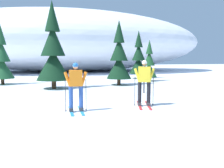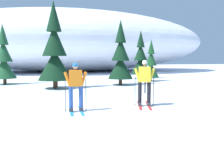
{
  "view_description": "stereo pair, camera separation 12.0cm",
  "coord_description": "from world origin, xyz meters",
  "px_view_note": "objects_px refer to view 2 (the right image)",
  "views": [
    {
      "loc": [
        -1.87,
        -9.06,
        1.9
      ],
      "look_at": [
        0.33,
        -0.6,
        0.95
      ],
      "focal_mm": 37.43,
      "sensor_mm": 36.0,
      "label": 1
    },
    {
      "loc": [
        -1.75,
        -9.09,
        1.9
      ],
      "look_at": [
        0.33,
        -0.6,
        0.95
      ],
      "focal_mm": 37.43,
      "sensor_mm": 36.0,
      "label": 2
    }
  ],
  "objects_px": {
    "pine_tree_center": "(120,58)",
    "pine_tree_far_right": "(140,59)",
    "pine_tree_far_left": "(4,59)",
    "pine_tree_center_left": "(55,52)",
    "skier_orange_jacket": "(76,86)",
    "skier_yellow_jacket": "(144,82)",
    "trail_marker_post": "(145,77)",
    "pine_tree_center_right": "(151,64)"
  },
  "relations": [
    {
      "from": "pine_tree_center_right",
      "to": "pine_tree_center",
      "type": "bearing_deg",
      "value": -146.26
    },
    {
      "from": "pine_tree_far_left",
      "to": "pine_tree_far_right",
      "type": "xyz_separation_m",
      "value": [
        11.6,
        2.43,
        0.04
      ]
    },
    {
      "from": "pine_tree_far_left",
      "to": "pine_tree_center",
      "type": "relative_size",
      "value": 0.96
    },
    {
      "from": "pine_tree_center",
      "to": "pine_tree_far_right",
      "type": "distance_m",
      "value": 5.95
    },
    {
      "from": "pine_tree_center_left",
      "to": "pine_tree_center",
      "type": "relative_size",
      "value": 1.18
    },
    {
      "from": "skier_yellow_jacket",
      "to": "trail_marker_post",
      "type": "relative_size",
      "value": 1.21
    },
    {
      "from": "skier_orange_jacket",
      "to": "pine_tree_center_left",
      "type": "distance_m",
      "value": 7.09
    },
    {
      "from": "skier_orange_jacket",
      "to": "pine_tree_center_right",
      "type": "relative_size",
      "value": 0.51
    },
    {
      "from": "skier_orange_jacket",
      "to": "pine_tree_far_left",
      "type": "distance_m",
      "value": 11.23
    },
    {
      "from": "skier_orange_jacket",
      "to": "pine_tree_far_left",
      "type": "xyz_separation_m",
      "value": [
        -4.34,
        10.32,
        0.92
      ]
    },
    {
      "from": "skier_orange_jacket",
      "to": "pine_tree_center_right",
      "type": "distance_m",
      "value": 12.37
    },
    {
      "from": "skier_yellow_jacket",
      "to": "pine_tree_center_left",
      "type": "relative_size",
      "value": 0.34
    },
    {
      "from": "pine_tree_far_left",
      "to": "trail_marker_post",
      "type": "relative_size",
      "value": 2.9
    },
    {
      "from": "skier_orange_jacket",
      "to": "pine_tree_far_left",
      "type": "height_order",
      "value": "pine_tree_far_left"
    },
    {
      "from": "trail_marker_post",
      "to": "pine_tree_far_left",
      "type": "bearing_deg",
      "value": 141.83
    },
    {
      "from": "pine_tree_far_left",
      "to": "pine_tree_center",
      "type": "height_order",
      "value": "pine_tree_center"
    },
    {
      "from": "pine_tree_center",
      "to": "trail_marker_post",
      "type": "distance_m",
      "value": 4.32
    },
    {
      "from": "skier_orange_jacket",
      "to": "pine_tree_center_left",
      "type": "bearing_deg",
      "value": 95.74
    },
    {
      "from": "skier_yellow_jacket",
      "to": "skier_orange_jacket",
      "type": "bearing_deg",
      "value": -173.03
    },
    {
      "from": "pine_tree_far_left",
      "to": "pine_tree_far_right",
      "type": "distance_m",
      "value": 11.85
    },
    {
      "from": "trail_marker_post",
      "to": "pine_tree_far_right",
      "type": "bearing_deg",
      "value": 70.9
    },
    {
      "from": "pine_tree_center",
      "to": "pine_tree_center_right",
      "type": "height_order",
      "value": "pine_tree_center"
    },
    {
      "from": "skier_yellow_jacket",
      "to": "trail_marker_post",
      "type": "height_order",
      "value": "skier_yellow_jacket"
    },
    {
      "from": "skier_orange_jacket",
      "to": "trail_marker_post",
      "type": "relative_size",
      "value": 1.15
    },
    {
      "from": "skier_yellow_jacket",
      "to": "pine_tree_center",
      "type": "bearing_deg",
      "value": 81.39
    },
    {
      "from": "pine_tree_far_left",
      "to": "pine_tree_center_left",
      "type": "height_order",
      "value": "pine_tree_center_left"
    },
    {
      "from": "skier_orange_jacket",
      "to": "pine_tree_center_left",
      "type": "height_order",
      "value": "pine_tree_center_left"
    },
    {
      "from": "skier_orange_jacket",
      "to": "pine_tree_far_right",
      "type": "bearing_deg",
      "value": 60.33
    },
    {
      "from": "pine_tree_far_left",
      "to": "pine_tree_far_right",
      "type": "height_order",
      "value": "pine_tree_far_right"
    },
    {
      "from": "skier_yellow_jacket",
      "to": "pine_tree_far_right",
      "type": "distance_m",
      "value": 13.23
    },
    {
      "from": "skier_yellow_jacket",
      "to": "skier_orange_jacket",
      "type": "relative_size",
      "value": 1.05
    },
    {
      "from": "pine_tree_far_left",
      "to": "trail_marker_post",
      "type": "xyz_separation_m",
      "value": [
        8.45,
        -6.64,
        -0.99
      ]
    },
    {
      "from": "pine_tree_far_left",
      "to": "pine_tree_center",
      "type": "xyz_separation_m",
      "value": [
        8.22,
        -2.47,
        0.08
      ]
    },
    {
      "from": "pine_tree_center_right",
      "to": "trail_marker_post",
      "type": "distance_m",
      "value": 7.11
    },
    {
      "from": "pine_tree_center",
      "to": "trail_marker_post",
      "type": "relative_size",
      "value": 3.03
    },
    {
      "from": "pine_tree_far_left",
      "to": "trail_marker_post",
      "type": "distance_m",
      "value": 10.8
    },
    {
      "from": "pine_tree_center_left",
      "to": "skier_yellow_jacket",
      "type": "bearing_deg",
      "value": -62.39
    },
    {
      "from": "pine_tree_center_left",
      "to": "pine_tree_far_right",
      "type": "distance_m",
      "value": 9.86
    },
    {
      "from": "pine_tree_center",
      "to": "trail_marker_post",
      "type": "bearing_deg",
      "value": -86.84
    },
    {
      "from": "pine_tree_center_left",
      "to": "trail_marker_post",
      "type": "xyz_separation_m",
      "value": [
        4.81,
        -3.26,
        -1.43
      ]
    },
    {
      "from": "pine_tree_center_right",
      "to": "pine_tree_far_right",
      "type": "height_order",
      "value": "pine_tree_far_right"
    },
    {
      "from": "pine_tree_far_left",
      "to": "pine_tree_center",
      "type": "bearing_deg",
      "value": -16.7
    }
  ]
}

